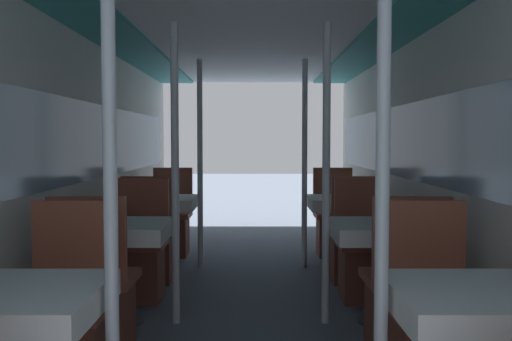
% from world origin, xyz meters
% --- Properties ---
extents(wall_left, '(0.05, 8.14, 2.09)m').
position_xyz_m(wall_left, '(-1.33, 2.67, 1.08)').
color(wall_left, silver).
rests_on(wall_left, ground_plane).
extents(wall_right, '(0.05, 8.14, 2.09)m').
position_xyz_m(wall_right, '(1.33, 2.67, 1.08)').
color(wall_right, silver).
rests_on(wall_right, ground_plane).
extents(ceiling_panel, '(2.67, 8.14, 0.07)m').
position_xyz_m(ceiling_panel, '(0.00, 2.67, 2.13)').
color(ceiling_panel, silver).
rests_on(ceiling_panel, wall_left).
extents(dining_table_left_0, '(0.68, 0.68, 0.71)m').
position_xyz_m(dining_table_left_0, '(-0.91, 0.63, 0.62)').
color(dining_table_left_0, '#4C4C51').
rests_on(dining_table_left_0, ground_plane).
extents(chair_left_far_0, '(0.44, 0.44, 0.97)m').
position_xyz_m(chair_left_far_0, '(-0.91, 1.23, 0.30)').
color(chair_left_far_0, brown).
rests_on(chair_left_far_0, ground_plane).
extents(support_pole_left_0, '(0.05, 0.05, 2.09)m').
position_xyz_m(support_pole_left_0, '(-0.52, 0.63, 1.04)').
color(support_pole_left_0, silver).
rests_on(support_pole_left_0, ground_plane).
extents(dining_table_left_1, '(0.68, 0.68, 0.71)m').
position_xyz_m(dining_table_left_1, '(-0.91, 2.39, 0.62)').
color(dining_table_left_1, '#4C4C51').
rests_on(dining_table_left_1, ground_plane).
extents(chair_left_near_1, '(0.44, 0.44, 0.97)m').
position_xyz_m(chair_left_near_1, '(-0.91, 1.79, 0.30)').
color(chair_left_near_1, brown).
rests_on(chair_left_near_1, ground_plane).
extents(chair_left_far_1, '(0.44, 0.44, 0.97)m').
position_xyz_m(chair_left_far_1, '(-0.91, 2.99, 0.30)').
color(chair_left_far_1, brown).
rests_on(chair_left_far_1, ground_plane).
extents(support_pole_left_1, '(0.05, 0.05, 2.09)m').
position_xyz_m(support_pole_left_1, '(-0.52, 2.39, 1.04)').
color(support_pole_left_1, silver).
rests_on(support_pole_left_1, ground_plane).
extents(dining_table_left_2, '(0.68, 0.68, 0.71)m').
position_xyz_m(dining_table_left_2, '(-0.91, 4.15, 0.62)').
color(dining_table_left_2, '#4C4C51').
rests_on(dining_table_left_2, ground_plane).
extents(chair_left_near_2, '(0.44, 0.44, 0.97)m').
position_xyz_m(chair_left_near_2, '(-0.91, 3.55, 0.30)').
color(chair_left_near_2, brown).
rests_on(chair_left_near_2, ground_plane).
extents(chair_left_far_2, '(0.44, 0.44, 0.97)m').
position_xyz_m(chair_left_far_2, '(-0.91, 4.74, 0.30)').
color(chair_left_far_2, brown).
rests_on(chair_left_far_2, ground_plane).
extents(support_pole_left_2, '(0.05, 0.05, 2.09)m').
position_xyz_m(support_pole_left_2, '(-0.52, 4.15, 1.04)').
color(support_pole_left_2, silver).
rests_on(support_pole_left_2, ground_plane).
extents(dining_table_right_0, '(0.68, 0.68, 0.71)m').
position_xyz_m(dining_table_right_0, '(0.91, 0.63, 0.62)').
color(dining_table_right_0, '#4C4C51').
rests_on(dining_table_right_0, ground_plane).
extents(chair_right_far_0, '(0.44, 0.44, 0.97)m').
position_xyz_m(chair_right_far_0, '(0.91, 1.23, 0.30)').
color(chair_right_far_0, brown).
rests_on(chair_right_far_0, ground_plane).
extents(support_pole_right_0, '(0.05, 0.05, 2.09)m').
position_xyz_m(support_pole_right_0, '(0.52, 0.63, 1.04)').
color(support_pole_right_0, silver).
rests_on(support_pole_right_0, ground_plane).
extents(dining_table_right_1, '(0.68, 0.68, 0.71)m').
position_xyz_m(dining_table_right_1, '(0.91, 2.39, 0.62)').
color(dining_table_right_1, '#4C4C51').
rests_on(dining_table_right_1, ground_plane).
extents(chair_right_near_1, '(0.44, 0.44, 0.97)m').
position_xyz_m(chair_right_near_1, '(0.91, 1.79, 0.30)').
color(chair_right_near_1, brown).
rests_on(chair_right_near_1, ground_plane).
extents(chair_right_far_1, '(0.44, 0.44, 0.97)m').
position_xyz_m(chair_right_far_1, '(0.91, 2.99, 0.30)').
color(chair_right_far_1, brown).
rests_on(chair_right_far_1, ground_plane).
extents(support_pole_right_1, '(0.05, 0.05, 2.09)m').
position_xyz_m(support_pole_right_1, '(0.52, 2.39, 1.04)').
color(support_pole_right_1, silver).
rests_on(support_pole_right_1, ground_plane).
extents(dining_table_right_2, '(0.68, 0.68, 0.71)m').
position_xyz_m(dining_table_right_2, '(0.91, 4.15, 0.62)').
color(dining_table_right_2, '#4C4C51').
rests_on(dining_table_right_2, ground_plane).
extents(chair_right_near_2, '(0.44, 0.44, 0.97)m').
position_xyz_m(chair_right_near_2, '(0.91, 3.55, 0.30)').
color(chair_right_near_2, brown).
rests_on(chair_right_near_2, ground_plane).
extents(chair_right_far_2, '(0.44, 0.44, 0.97)m').
position_xyz_m(chair_right_far_2, '(0.91, 4.74, 0.30)').
color(chair_right_far_2, brown).
rests_on(chair_right_far_2, ground_plane).
extents(support_pole_right_2, '(0.05, 0.05, 2.09)m').
position_xyz_m(support_pole_right_2, '(0.52, 4.15, 1.04)').
color(support_pole_right_2, silver).
rests_on(support_pole_right_2, ground_plane).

